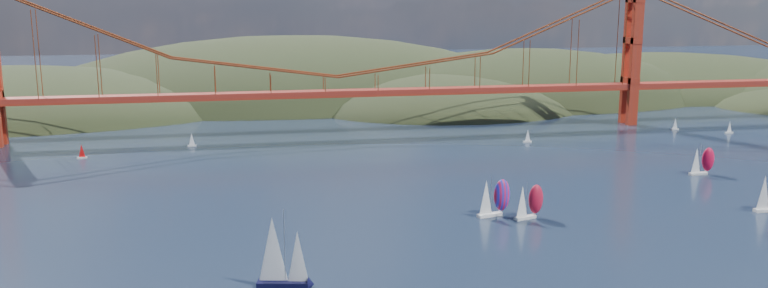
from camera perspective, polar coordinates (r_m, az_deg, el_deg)
The scene contains 11 objects.
headlands at distance 391.11m, azimuth 1.15°, elevation 1.80°, with size 725.00×225.00×96.00m.
bridge at distance 281.62m, azimuth -3.95°, elevation 7.22°, with size 552.00×12.00×55.00m.
sloop_navy at distance 137.64m, azimuth -7.92°, elevation -8.24°, with size 9.81×6.24×14.63m.
racer_0 at distance 180.78m, azimuth 10.97°, elevation -4.28°, with size 8.13×5.00×9.10m.
racer_3 at distance 239.56m, azimuth 23.06°, elevation -1.15°, with size 8.00×3.47×9.09m.
racer_rwb at distance 181.30m, azimuth 8.35°, elevation -4.01°, with size 8.92×5.00×10.00m.
distant_boat_2 at distance 261.41m, azimuth -22.04°, elevation -0.51°, with size 3.00×2.00×4.70m.
distant_boat_3 at distance 270.23m, azimuth -14.44°, elevation 0.33°, with size 3.00×2.00×4.70m.
distant_boat_4 at distance 315.20m, azimuth 21.30°, elevation 1.44°, with size 3.00×2.00×4.70m.
distant_boat_5 at distance 315.26m, azimuth 24.83°, elevation 1.17°, with size 3.00×2.00×4.70m.
distant_boat_8 at distance 273.59m, azimuth 10.89°, elevation 0.62°, with size 3.00×2.00×4.70m.
Camera 1 is at (-36.22, -98.78, 52.30)m, focal length 35.00 mm.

